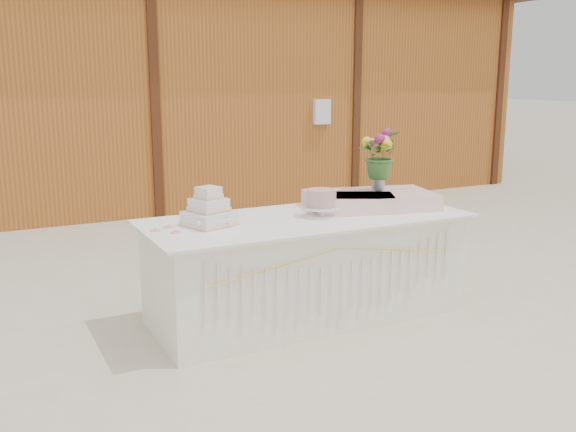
% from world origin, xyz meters
% --- Properties ---
extents(ground, '(80.00, 80.00, 0.00)m').
position_xyz_m(ground, '(0.00, 0.00, 0.00)').
color(ground, beige).
rests_on(ground, ground).
extents(barn, '(12.60, 4.60, 3.30)m').
position_xyz_m(barn, '(-0.01, 5.99, 1.68)').
color(barn, '#A15B21').
rests_on(barn, ground).
extents(cake_table, '(2.40, 1.00, 0.77)m').
position_xyz_m(cake_table, '(0.00, -0.00, 0.39)').
color(cake_table, white).
rests_on(cake_table, ground).
extents(wedding_cake, '(0.38, 0.38, 0.27)m').
position_xyz_m(wedding_cake, '(-0.73, 0.07, 0.86)').
color(wedding_cake, white).
rests_on(wedding_cake, cake_table).
extents(pink_cake_stand, '(0.28, 0.28, 0.20)m').
position_xyz_m(pink_cake_stand, '(0.11, -0.02, 0.88)').
color(pink_cake_stand, white).
rests_on(pink_cake_stand, cake_table).
extents(satin_runner, '(1.08, 0.78, 0.12)m').
position_xyz_m(satin_runner, '(0.61, 0.07, 0.83)').
color(satin_runner, '#FFD1CD').
rests_on(satin_runner, cake_table).
extents(flower_vase, '(0.11, 0.11, 0.14)m').
position_xyz_m(flower_vase, '(0.72, 0.13, 0.96)').
color(flower_vase, '#A4A4A8').
rests_on(flower_vase, satin_runner).
extents(bouquet, '(0.45, 0.44, 0.38)m').
position_xyz_m(bouquet, '(0.72, 0.13, 1.22)').
color(bouquet, '#386D2B').
rests_on(bouquet, flower_vase).
extents(loose_flowers, '(0.17, 0.35, 0.02)m').
position_xyz_m(loose_flowers, '(-1.05, 0.07, 0.78)').
color(loose_flowers, pink).
rests_on(loose_flowers, cake_table).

